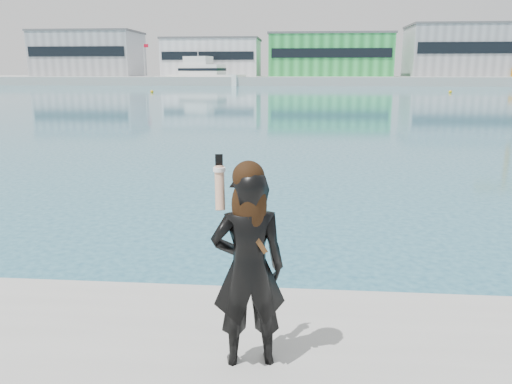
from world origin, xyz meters
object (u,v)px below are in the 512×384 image
motor_yacht (204,75)px  buoy_near (450,93)px  buoy_far (152,93)px  woman (248,263)px

motor_yacht → buoy_near: motor_yacht is taller
buoy_near → buoy_far: bearing=-175.8°
buoy_far → woman: (22.47, -73.10, 1.69)m
buoy_near → woman: size_ratio=0.28×
motor_yacht → buoy_far: size_ratio=38.88×
buoy_near → buoy_far: same height
motor_yacht → woman: 118.16m
buoy_far → buoy_near: bearing=4.2°
buoy_near → woman: bearing=-107.0°
buoy_near → woman: 79.99m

